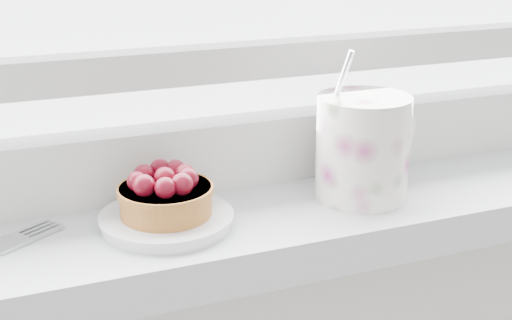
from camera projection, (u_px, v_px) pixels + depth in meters
saucer at (167, 220)px, 0.66m from camera, size 0.12×0.12×0.01m
raspberry_tart at (165, 194)px, 0.65m from camera, size 0.09×0.09×0.05m
floral_mug at (365, 145)px, 0.71m from camera, size 0.14×0.12×0.15m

